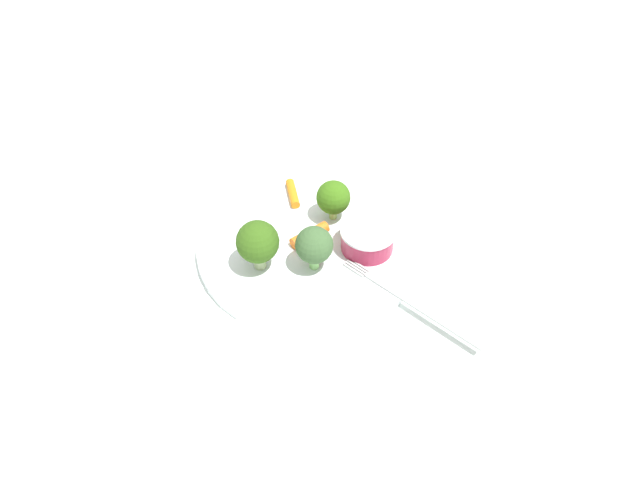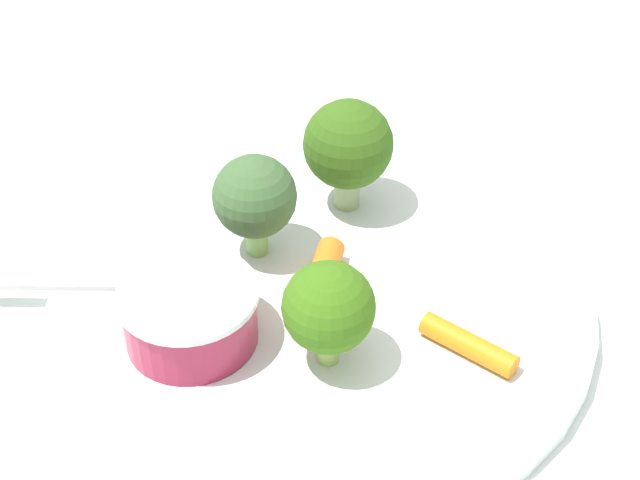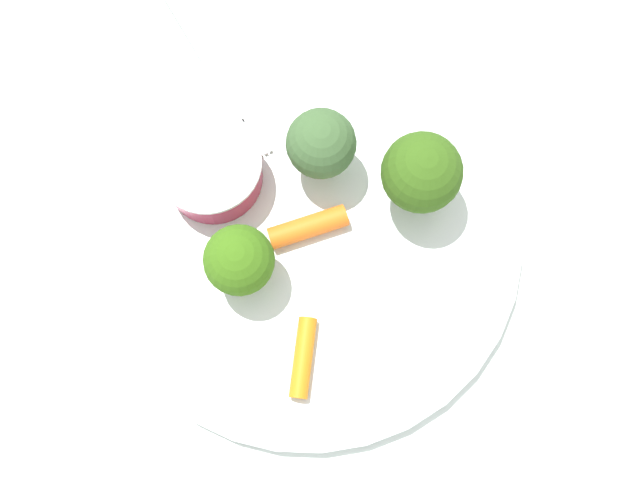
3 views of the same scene
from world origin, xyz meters
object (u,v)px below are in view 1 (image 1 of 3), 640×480
object	(u,v)px
sauce_cup	(367,238)
carrot_stick_1	(293,193)
broccoli_floret_1	(314,245)
fork	(407,300)
broccoli_floret_0	(258,242)
plate	(310,243)
broccoli_floret_2	(333,198)
carrot_stick_0	(307,234)

from	to	relation	value
sauce_cup	carrot_stick_1	distance (m)	0.12
broccoli_floret_1	fork	size ratio (longest dim) A/B	0.35
broccoli_floret_0	carrot_stick_1	bearing A→B (deg)	52.68
plate	broccoli_floret_0	xyz separation A→B (m)	(-0.07, -0.02, 0.04)
broccoli_floret_1	sauce_cup	bearing A→B (deg)	4.24
broccoli_floret_1	broccoli_floret_2	bearing A→B (deg)	52.74
plate	broccoli_floret_0	world-z (taller)	broccoli_floret_0
sauce_cup	broccoli_floret_2	xyz separation A→B (m)	(-0.02, 0.06, 0.02)
carrot_stick_1	broccoli_floret_2	bearing A→B (deg)	-58.99
sauce_cup	fork	size ratio (longest dim) A/B	0.40
broccoli_floret_0	fork	distance (m)	0.17
broccoli_floret_0	carrot_stick_1	distance (m)	0.12
broccoli_floret_2	fork	world-z (taller)	broccoli_floret_2
carrot_stick_1	fork	world-z (taller)	carrot_stick_1
broccoli_floret_1	fork	world-z (taller)	broccoli_floret_1
broccoli_floret_1	broccoli_floret_2	distance (m)	0.08
broccoli_floret_0	carrot_stick_0	bearing A→B (deg)	18.39
broccoli_floret_2	carrot_stick_1	xyz separation A→B (m)	(-0.03, 0.05, -0.03)
sauce_cup	broccoli_floret_1	world-z (taller)	broccoli_floret_1
sauce_cup	broccoli_floret_2	distance (m)	0.06
sauce_cup	broccoli_floret_0	size ratio (longest dim) A/B	1.01
sauce_cup	broccoli_floret_1	size ratio (longest dim) A/B	1.14
broccoli_floret_2	broccoli_floret_1	bearing A→B (deg)	-127.26
carrot_stick_1	fork	xyz separation A→B (m)	(0.05, -0.20, -0.00)
plate	broccoli_floret_0	size ratio (longest dim) A/B	4.21
plate	sauce_cup	distance (m)	0.07
broccoli_floret_0	fork	size ratio (longest dim) A/B	0.39
carrot_stick_0	carrot_stick_1	distance (m)	0.08
sauce_cup	broccoli_floret_2	world-z (taller)	broccoli_floret_2
broccoli_floret_1	broccoli_floret_2	world-z (taller)	broccoli_floret_1
sauce_cup	broccoli_floret_0	xyz separation A→B (m)	(-0.12, 0.02, 0.02)
broccoli_floret_1	carrot_stick_1	size ratio (longest dim) A/B	1.20
broccoli_floret_2	broccoli_floret_0	bearing A→B (deg)	-157.91
broccoli_floret_1	fork	xyz separation A→B (m)	(0.07, -0.08, -0.03)
sauce_cup	broccoli_floret_2	size ratio (longest dim) A/B	1.21
broccoli_floret_1	fork	bearing A→B (deg)	-48.52
broccoli_floret_1	broccoli_floret_0	bearing A→B (deg)	157.65
broccoli_floret_0	fork	world-z (taller)	broccoli_floret_0
fork	carrot_stick_1	bearing A→B (deg)	105.18
broccoli_floret_2	plate	bearing A→B (deg)	-148.69
plate	fork	size ratio (longest dim) A/B	1.65
sauce_cup	carrot_stick_1	bearing A→B (deg)	113.07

